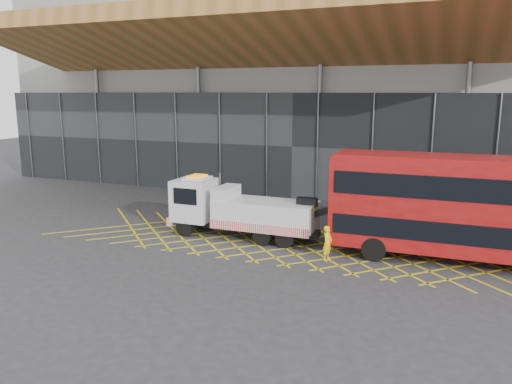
% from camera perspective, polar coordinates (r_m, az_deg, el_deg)
% --- Properties ---
extents(ground_plane, '(120.00, 120.00, 0.00)m').
position_cam_1_polar(ground_plane, '(29.22, -6.59, -4.73)').
color(ground_plane, '#2A2A2D').
extents(road_markings, '(27.96, 7.16, 0.01)m').
position_cam_1_polar(road_markings, '(27.09, 3.95, -5.96)').
color(road_markings, gold).
rests_on(road_markings, ground_plane).
extents(construction_building, '(55.00, 23.97, 18.00)m').
position_cam_1_polar(construction_building, '(44.56, 6.99, 12.46)').
color(construction_building, gray).
rests_on(construction_building, ground_plane).
extents(recovery_truck, '(9.85, 2.36, 3.44)m').
position_cam_1_polar(recovery_truck, '(27.98, -2.11, -2.01)').
color(recovery_truck, black).
rests_on(recovery_truck, ground_plane).
extents(bus_towed, '(12.62, 3.09, 5.12)m').
position_cam_1_polar(bus_towed, '(25.46, 22.87, -1.37)').
color(bus_towed, maroon).
rests_on(bus_towed, ground_plane).
extents(worker, '(0.53, 0.70, 1.71)m').
position_cam_1_polar(worker, '(24.59, 8.18, -5.80)').
color(worker, yellow).
rests_on(worker, ground_plane).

